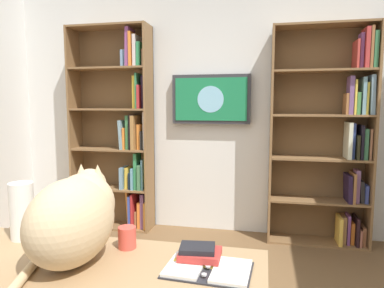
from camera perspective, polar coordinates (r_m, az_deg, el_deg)
name	(u,v)px	position (r m, az deg, el deg)	size (l,w,h in m)	color
wall_back	(212,105)	(3.71, 3.36, 6.38)	(4.52, 0.06, 2.70)	silver
bookshelf_left	(333,138)	(3.57, 22.24, 0.91)	(0.94, 0.28, 2.10)	brown
bookshelf_right	(122,133)	(3.83, -11.45, 1.72)	(0.88, 0.28, 2.18)	brown
wall_mounted_tv	(211,99)	(3.62, 3.22, 7.38)	(0.82, 0.07, 0.51)	#333338
cat	(75,215)	(1.50, -18.71, -11.09)	(0.31, 0.57, 0.38)	#D1B284
open_binder	(208,269)	(1.41, 2.67, -19.90)	(0.34, 0.24, 0.02)	#26262B
paper_towel_roll	(22,211)	(1.85, -26.27, -9.87)	(0.11, 0.11, 0.27)	white
coffee_mug	(127,237)	(1.62, -10.66, -14.93)	(0.08, 0.08, 0.10)	#D84C3F
desk_book_stack	(199,254)	(1.47, 1.13, -17.75)	(0.18, 0.14, 0.07)	gold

